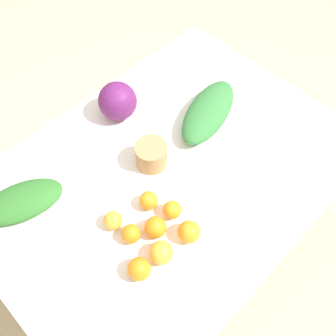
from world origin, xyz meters
TOP-DOWN VIEW (x-y plane):
  - ground_plane at (0.00, 0.00)m, footprint 8.00×8.00m
  - dining_table at (0.00, 0.00)m, footprint 1.49×1.08m
  - cabbage_purple at (0.06, 0.36)m, footprint 0.17×0.17m
  - paper_bag at (-0.02, 0.08)m, footprint 0.13×0.13m
  - greens_bunch_kale at (-0.49, 0.27)m, footprint 0.34×0.26m
  - greens_bunch_chard at (0.31, 0.07)m, footprint 0.42×0.27m
  - orange_0 at (-0.22, -0.15)m, footprint 0.08×0.08m
  - orange_1 at (-0.36, -0.22)m, footprint 0.08×0.08m
  - orange_2 at (-0.14, -0.25)m, footprint 0.08×0.08m
  - orange_3 at (-0.29, -0.11)m, footprint 0.07×0.07m
  - orange_4 at (-0.27, -0.24)m, footprint 0.08×0.08m
  - orange_5 at (-0.16, -0.06)m, footprint 0.07×0.07m
  - orange_6 at (-0.12, -0.15)m, footprint 0.07×0.07m
  - orange_7 at (-0.30, -0.02)m, footprint 0.07×0.07m

SIDE VIEW (x-z plane):
  - ground_plane at x=0.00m, z-range 0.00..0.00m
  - dining_table at x=0.00m, z-range 0.30..1.08m
  - orange_6 at x=-0.12m, z-range 0.78..0.85m
  - orange_7 at x=-0.30m, z-range 0.78..0.85m
  - orange_3 at x=-0.29m, z-range 0.78..0.85m
  - orange_5 at x=-0.16m, z-range 0.78..0.85m
  - greens_bunch_kale at x=-0.49m, z-range 0.78..0.85m
  - orange_0 at x=-0.22m, z-range 0.78..0.86m
  - orange_1 at x=-0.36m, z-range 0.78..0.86m
  - orange_2 at x=-0.14m, z-range 0.78..0.86m
  - orange_4 at x=-0.27m, z-range 0.78..0.86m
  - greens_bunch_chard at x=0.31m, z-range 0.78..0.87m
  - paper_bag at x=-0.02m, z-range 0.78..0.88m
  - cabbage_purple at x=0.06m, z-range 0.78..0.94m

